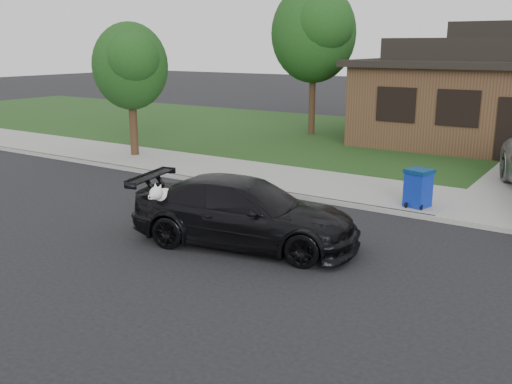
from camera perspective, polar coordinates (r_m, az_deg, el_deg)
The scene contains 8 objects.
ground at distance 12.35m, azimuth -4.34°, elevation -4.11°, with size 120.00×120.00×0.00m, color black.
sidewalk at distance 16.41m, azimuth 6.34°, elevation 0.77°, with size 60.00×3.00×0.12m, color gray.
curb at distance 15.13m, azimuth 3.75°, elevation -0.36°, with size 60.00×0.12×0.12m, color gray.
lawn at distance 23.69m, azimuth 15.23°, elevation 4.60°, with size 60.00×13.00×0.13m, color #193814.
sedan at distance 11.45m, azimuth -1.15°, elevation -2.03°, with size 4.92×2.79×1.34m.
recycling_bin at distance 14.30m, azimuth 15.91°, elevation 0.41°, with size 0.68×0.68×0.93m.
tree_0 at distance 24.94m, azimuth 6.01°, elevation 15.68°, with size 3.78×3.60×6.34m.
tree_2 at distance 20.46m, azimuth -12.41°, elevation 12.31°, with size 2.73×2.60×4.59m.
Camera 1 is at (7.18, -9.24, 3.93)m, focal length 40.00 mm.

